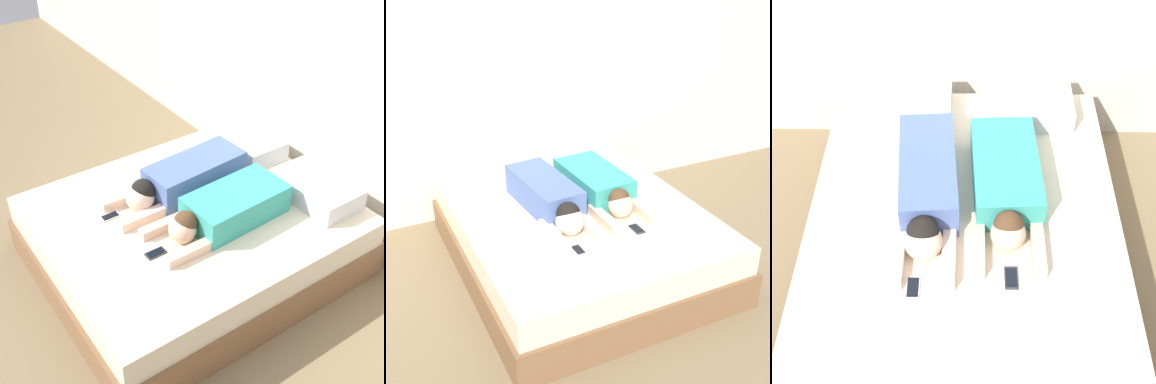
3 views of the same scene
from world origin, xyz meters
TOP-DOWN VIEW (x-y plane):
  - ground_plane at (0.00, 0.00)m, footprint 12.00×12.00m
  - wall_back at (0.00, 1.21)m, footprint 12.00×0.06m
  - bed at (0.00, 0.00)m, footprint 1.80×2.11m
  - pillow_head_left at (-0.39, 0.81)m, footprint 0.59×0.38m
  - pillow_head_right at (0.39, 0.81)m, footprint 0.59×0.38m
  - person_left at (-0.21, 0.06)m, footprint 0.37×1.08m
  - person_right at (0.23, 0.10)m, footprint 0.40×1.01m
  - cell_phone_left at (-0.25, -0.51)m, footprint 0.07×0.13m
  - cell_phone_right at (0.25, -0.45)m, footprint 0.07×0.13m

SIDE VIEW (x-z plane):
  - ground_plane at x=0.00m, z-range 0.00..0.00m
  - bed at x=0.00m, z-range 0.00..0.48m
  - cell_phone_left at x=-0.25m, z-range 0.48..0.49m
  - cell_phone_right at x=0.25m, z-range 0.48..0.49m
  - pillow_head_left at x=-0.39m, z-range 0.48..0.63m
  - pillow_head_right at x=0.39m, z-range 0.48..0.63m
  - person_right at x=0.23m, z-range 0.47..0.69m
  - person_left at x=-0.21m, z-range 0.48..0.71m
  - wall_back at x=0.00m, z-range 0.00..2.60m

